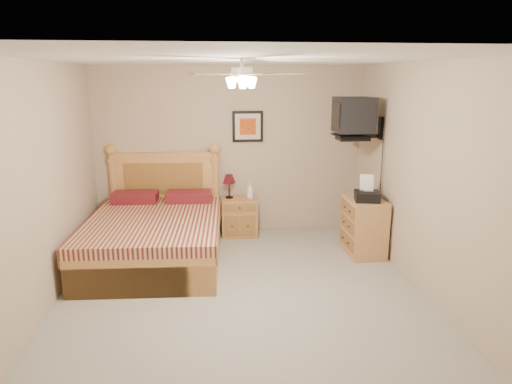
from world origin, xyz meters
TOP-DOWN VIEW (x-y plane):
  - floor at (0.00, 0.00)m, footprint 4.50×4.50m
  - ceiling at (0.00, 0.00)m, footprint 4.00×4.50m
  - wall_back at (0.00, 2.25)m, footprint 4.00×0.04m
  - wall_front at (0.00, -2.25)m, footprint 4.00×0.04m
  - wall_left at (-2.00, 0.00)m, footprint 0.04×4.50m
  - wall_right at (2.00, 0.00)m, footprint 0.04×4.50m
  - bed at (-1.04, 1.12)m, footprint 1.75×2.23m
  - nightstand at (0.12, 2.00)m, footprint 0.55×0.43m
  - table_lamp at (-0.03, 2.05)m, footprint 0.23×0.23m
  - lotion_bottle at (0.28, 2.00)m, footprint 0.12×0.12m
  - framed_picture at (0.27, 2.23)m, footprint 0.46×0.04m
  - dresser at (1.73, 1.07)m, footprint 0.46×0.65m
  - fax_machine at (1.71, 0.96)m, footprint 0.37×0.38m
  - magazine_lower at (1.67, 1.26)m, footprint 0.29×0.34m
  - magazine_upper at (1.69, 1.27)m, footprint 0.22×0.28m
  - wall_tv at (1.75, 1.34)m, footprint 0.56×0.46m
  - ceiling_fan at (0.00, -0.20)m, footprint 1.14×1.14m

SIDE VIEW (x-z plane):
  - floor at x=0.00m, z-range 0.00..0.00m
  - nightstand at x=0.12m, z-range 0.00..0.57m
  - dresser at x=1.73m, z-range 0.00..0.77m
  - bed at x=-1.04m, z-range 0.00..1.39m
  - lotion_bottle at x=0.28m, z-range 0.57..0.82m
  - table_lamp at x=-0.03m, z-range 0.57..0.93m
  - magazine_lower at x=1.67m, z-range 0.77..0.80m
  - magazine_upper at x=1.69m, z-range 0.80..0.82m
  - fax_machine at x=1.71m, z-range 0.77..1.10m
  - wall_back at x=0.00m, z-range 0.00..2.50m
  - wall_front at x=0.00m, z-range 0.00..2.50m
  - wall_left at x=-2.00m, z-range 0.00..2.50m
  - wall_right at x=2.00m, z-range 0.00..2.50m
  - framed_picture at x=0.27m, z-range 1.39..1.85m
  - wall_tv at x=1.75m, z-range 1.52..2.10m
  - ceiling_fan at x=0.00m, z-range 2.22..2.50m
  - ceiling at x=0.00m, z-range 2.48..2.52m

